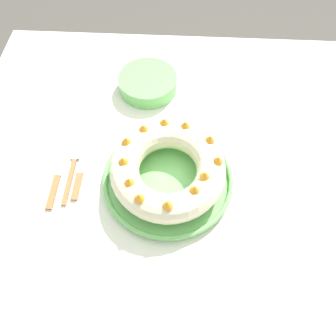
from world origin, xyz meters
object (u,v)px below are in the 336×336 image
serving_knife (57,177)px  cake_knife (80,174)px  fork (73,168)px  bundt_cake (168,168)px  serving_dish (168,178)px  side_bowl (148,83)px

serving_knife → cake_knife: size_ratio=1.24×
fork → bundt_cake: bearing=-10.6°
bundt_cake → fork: (-0.25, 0.02, -0.06)m
serving_dish → side_bowl: bearing=103.6°
fork → side_bowl: side_bowl is taller
cake_knife → side_bowl: 0.35m
serving_knife → serving_dish: bearing=5.5°
serving_knife → cake_knife: same height
serving_dish → serving_knife: 0.29m
serving_dish → cake_knife: (-0.23, 0.00, -0.01)m
fork → serving_knife: size_ratio=0.88×
cake_knife → side_bowl: (0.15, 0.32, 0.02)m
bundt_cake → serving_knife: bearing=-178.5°
bundt_cake → serving_knife: (-0.29, -0.01, -0.06)m
serving_knife → side_bowl: bearing=62.0°
cake_knife → side_bowl: size_ratio=0.96×
serving_knife → side_bowl: side_bowl is taller
serving_dish → serving_knife: size_ratio=1.55×
fork → serving_knife: serving_knife is taller
fork → side_bowl: (0.17, 0.30, 0.02)m
serving_dish → side_bowl: side_bowl is taller
bundt_cake → cake_knife: 0.24m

